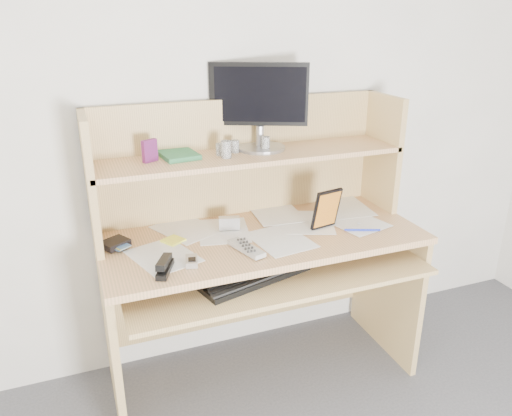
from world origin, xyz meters
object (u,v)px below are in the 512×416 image
object	(u,v)px
tv_remote	(246,248)
monitor	(259,104)
game_case	(326,209)
desk	(256,239)
keyboard	(253,275)

from	to	relation	value
tv_remote	monitor	world-z (taller)	monitor
game_case	tv_remote	bearing A→B (deg)	179.87
desk	tv_remote	bearing A→B (deg)	-120.56
game_case	monitor	xyz separation A→B (m)	(-0.22, 0.27, 0.43)
desk	tv_remote	xyz separation A→B (m)	(-0.12, -0.21, 0.07)
tv_remote	game_case	size ratio (longest dim) A/B	1.04
desk	keyboard	distance (m)	0.28
keyboard	monitor	xyz separation A→B (m)	(0.18, 0.40, 0.62)
desk	monitor	bearing A→B (deg)	64.48
desk	game_case	world-z (taller)	desk
keyboard	monitor	bearing A→B (deg)	50.64
tv_remote	monitor	bearing A→B (deg)	44.44
keyboard	game_case	bearing A→B (deg)	3.07
keyboard	monitor	distance (m)	0.76
tv_remote	monitor	size ratio (longest dim) A/B	0.47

